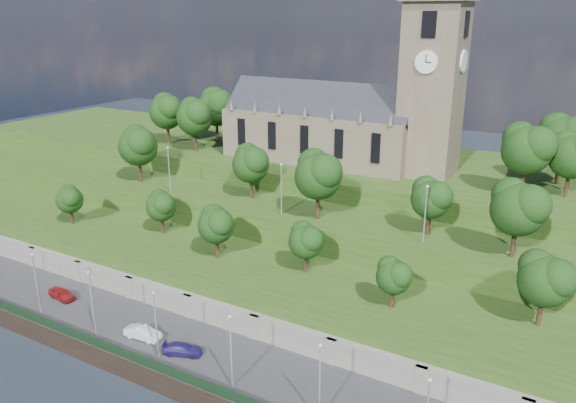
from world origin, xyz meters
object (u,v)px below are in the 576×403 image
Objects in this scene: car_right at (182,349)px; car_left at (62,294)px; church at (349,117)px; car_middle at (143,333)px.

car_left is at bearing 63.29° from car_right.
car_middle is at bearing -99.79° from church.
car_right is at bearing -89.27° from car_left.
car_right is at bearing -91.34° from church.
church is 46.10m from car_right.
car_middle is at bearing -90.44° from car_left.
car_left is 16.41m from car_middle.
car_middle is 1.02× the size of car_right.
car_left is at bearing 77.78° from car_middle.
church is 8.38× the size of car_middle.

